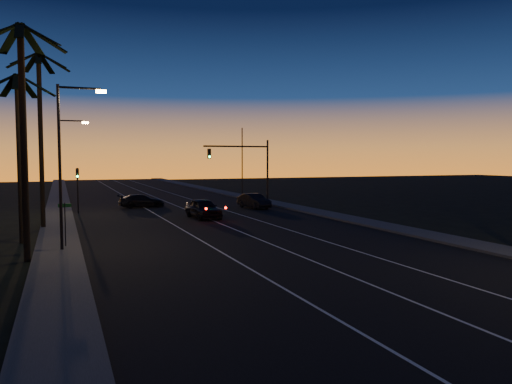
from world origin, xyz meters
name	(u,v)px	position (x,y,z in m)	size (l,w,h in m)	color
road	(207,221)	(0.00, 30.00, 0.01)	(20.00, 170.00, 0.01)	black
sidewalk_left	(58,227)	(-11.20, 30.00, 0.08)	(2.40, 170.00, 0.16)	#323230
sidewalk_right	(329,214)	(11.20, 30.00, 0.08)	(2.40, 170.00, 0.16)	#323230
lane_stripe_left	(170,223)	(-3.00, 30.00, 0.02)	(0.12, 160.00, 0.01)	silver
lane_stripe_mid	(213,221)	(0.50, 30.00, 0.02)	(0.12, 160.00, 0.01)	silver
lane_stripe_right	(253,219)	(4.00, 30.00, 0.02)	(0.12, 160.00, 0.01)	silver
palm_near	(23,117)	(-12.60, 18.00, 7.07)	(4.25, 4.16, 11.53)	black
palm_mid	(19,138)	(-13.20, 24.00, 6.25)	(4.25, 4.16, 10.03)	black
palm_far	(40,122)	(-12.20, 30.00, 7.61)	(4.25, 4.16, 12.53)	black
streetlight_left_near	(65,154)	(-10.70, 20.00, 5.32)	(2.55, 0.26, 9.00)	black
streetlight_left_far	(63,158)	(-10.69, 38.00, 5.06)	(2.55, 0.26, 8.50)	black
street_sign	(65,220)	(-10.80, 21.00, 1.66)	(0.70, 0.06, 2.60)	black
signal_mast	(247,161)	(7.14, 39.99, 4.78)	(7.10, 0.41, 7.00)	black
signal_post	(78,182)	(-9.50, 39.98, 2.89)	(0.28, 0.37, 4.20)	black
far_pole_left	(59,163)	(-11.00, 55.00, 4.50)	(0.14, 0.14, 9.00)	black
far_pole_right	(242,163)	(11.00, 52.00, 4.50)	(0.14, 0.14, 9.00)	black
lead_car	(203,208)	(0.24, 31.99, 0.85)	(2.35, 5.60, 1.67)	black
right_car	(254,201)	(7.30, 38.29, 0.75)	(2.28, 4.68, 1.48)	black
cross_car	(142,201)	(-3.19, 43.38, 0.69)	(4.77, 2.19, 1.35)	black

